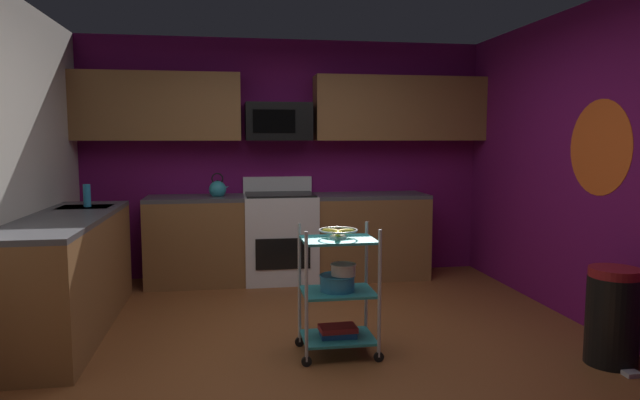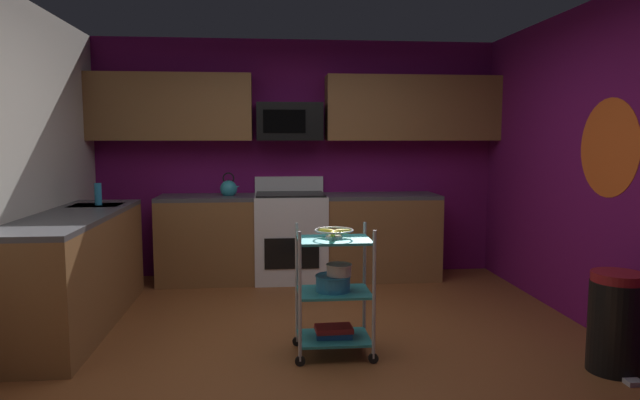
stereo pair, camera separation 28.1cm
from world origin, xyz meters
name	(u,v)px [view 1 (the left image)]	position (x,y,z in m)	size (l,w,h in m)	color
floor	(321,353)	(0.00, 0.00, -0.02)	(4.40, 4.80, 0.04)	brown
wall_back	(286,158)	(0.00, 2.43, 1.30)	(4.52, 0.06, 2.60)	#6B1156
wall_right	(611,168)	(2.23, 0.00, 1.30)	(0.06, 4.80, 2.60)	#6B1156
wall_flower_decal	(599,148)	(2.20, 0.10, 1.45)	(0.75, 0.75, 0.00)	#E5591E
counter_run	(212,250)	(-0.81, 1.52, 0.46)	(3.69, 2.75, 0.92)	brown
oven_range	(280,236)	(-0.10, 2.10, 0.48)	(0.76, 0.65, 1.10)	white
upper_cabinets	(290,108)	(0.02, 2.23, 1.85)	(4.40, 0.33, 0.70)	brown
microwave	(278,122)	(-0.10, 2.21, 1.70)	(0.70, 0.39, 0.40)	black
rolling_cart	(338,292)	(0.11, -0.09, 0.45)	(0.57, 0.40, 0.91)	silver
fruit_bowl	(338,232)	(0.11, -0.09, 0.88)	(0.27, 0.27, 0.07)	silver
mixing_bowl_large	(337,282)	(0.10, -0.09, 0.52)	(0.25, 0.25, 0.11)	#338CBF
mixing_bowl_small	(343,269)	(0.14, -0.11, 0.62)	(0.18, 0.18, 0.08)	silver
book_stack	(338,331)	(0.11, -0.09, 0.17)	(0.27, 0.18, 0.08)	#1E4C8C
kettle	(218,189)	(-0.75, 2.10, 1.00)	(0.21, 0.18, 0.26)	teal
dish_soap_bottle	(87,196)	(-1.88, 1.34, 1.02)	(0.06, 0.06, 0.20)	#2D8CBF
trash_can	(613,317)	(1.90, -0.55, 0.33)	(0.34, 0.42, 0.66)	black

